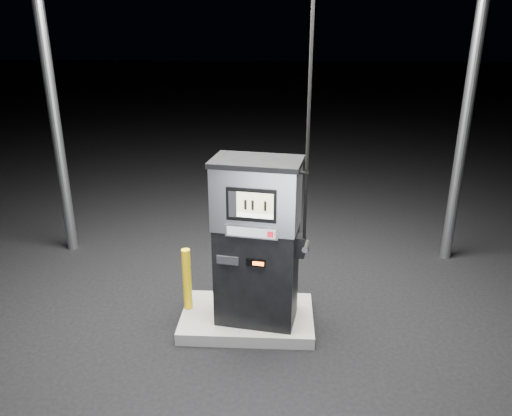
{
  "coord_description": "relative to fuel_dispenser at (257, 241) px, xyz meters",
  "views": [
    {
      "loc": [
        0.38,
        -5.24,
        3.53
      ],
      "look_at": [
        0.11,
        0.0,
        1.53
      ],
      "focal_mm": 35.0,
      "sensor_mm": 36.0,
      "label": 1
    }
  ],
  "objects": [
    {
      "name": "bollard_right",
      "position": [
        0.43,
        0.26,
        -0.59
      ],
      "size": [
        0.12,
        0.12,
        0.84
      ],
      "primitive_type": "cylinder",
      "rotation": [
        0.0,
        0.0,
        0.09
      ],
      "color": "yellow",
      "rests_on": "pump_island"
    },
    {
      "name": "bollard_left",
      "position": [
        -0.86,
        0.18,
        -0.61
      ],
      "size": [
        0.14,
        0.14,
        0.8
      ],
      "primitive_type": "cylinder",
      "rotation": [
        0.0,
        0.0,
        0.41
      ],
      "color": "yellow",
      "rests_on": "pump_island"
    },
    {
      "name": "fuel_dispenser",
      "position": [
        0.0,
        0.0,
        0.0
      ],
      "size": [
        1.13,
        0.73,
        4.09
      ],
      "rotation": [
        0.0,
        0.0,
        -0.16
      ],
      "color": "black",
      "rests_on": "pump_island"
    },
    {
      "name": "ground",
      "position": [
        -0.12,
        0.1,
        -1.16
      ],
      "size": [
        80.0,
        80.0,
        0.0
      ],
      "primitive_type": "plane",
      "color": "black",
      "rests_on": "ground"
    },
    {
      "name": "pump_island",
      "position": [
        -0.12,
        0.1,
        -1.09
      ],
      "size": [
        1.6,
        1.0,
        0.15
      ],
      "primitive_type": "cube",
      "color": "slate",
      "rests_on": "ground"
    }
  ]
}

